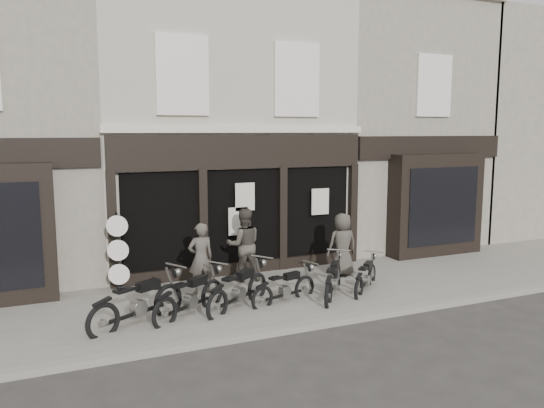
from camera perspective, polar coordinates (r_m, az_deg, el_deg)
name	(u,v)px	position (r m, az deg, el deg)	size (l,w,h in m)	color
ground_plane	(289,309)	(12.24, 1.83, -11.24)	(90.00, 90.00, 0.00)	#2D2B28
pavement	(273,295)	(13.00, 0.11, -9.81)	(30.00, 4.20, 0.12)	#68645B
kerb	(315,325)	(11.17, 4.63, -12.83)	(30.00, 0.25, 0.13)	gray
central_building	(210,129)	(17.13, -6.71, 8.06)	(7.30, 6.22, 8.34)	#AAA392
neighbour_right	(378,130)	(19.87, 11.33, 7.81)	(5.60, 6.73, 8.34)	gray
filler_right	(537,129)	(25.47, 26.58, 7.25)	(11.00, 6.00, 8.20)	gray
motorcycle_0	(139,307)	(11.33, -14.16, -10.66)	(2.17, 1.40, 1.14)	black
motorcycle_1	(190,300)	(11.64, -8.76, -10.17)	(1.94, 1.47, 1.06)	black
motorcycle_2	(239,293)	(11.99, -3.58, -9.51)	(1.96, 1.52, 1.07)	black
motorcycle_3	(285,291)	(12.35, 1.40, -9.29)	(1.85, 0.83, 0.91)	black
motorcycle_4	(333,283)	(12.85, 6.61, -8.44)	(1.54, 1.83, 1.03)	black
motorcycle_5	(366,280)	(13.42, 10.06, -8.00)	(1.55, 1.46, 0.92)	black
man_left	(201,258)	(12.87, -7.67, -5.81)	(0.63, 0.41, 1.72)	#47423B
man_centre	(244,245)	(13.84, -3.06, -4.39)	(0.92, 0.72, 1.90)	#423E36
man_right	(342,244)	(14.43, 7.58, -4.34)	(0.83, 0.54, 1.71)	#413D36
advert_sign_post	(118,257)	(13.26, -16.23, -5.48)	(0.50, 0.33, 2.09)	black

